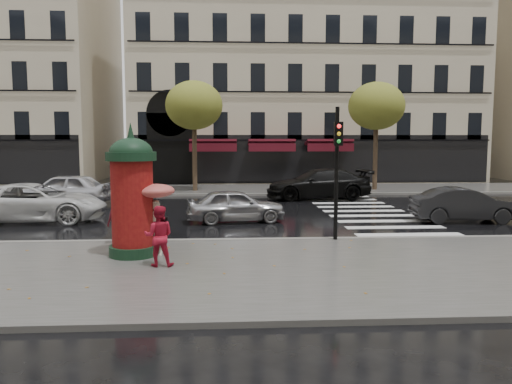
{
  "coord_description": "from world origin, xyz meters",
  "views": [
    {
      "loc": [
        -0.05,
        -12.07,
        3.15
      ],
      "look_at": [
        0.73,
        1.5,
        1.73
      ],
      "focal_mm": 35.0,
      "sensor_mm": 36.0,
      "label": 1
    }
  ],
  "objects": [
    {
      "name": "ground",
      "position": [
        0.0,
        0.0,
        0.0
      ],
      "size": [
        160.0,
        160.0,
        0.0
      ],
      "primitive_type": "plane",
      "color": "black",
      "rests_on": "ground"
    },
    {
      "name": "near_sidewalk",
      "position": [
        0.0,
        -0.5,
        0.06
      ],
      "size": [
        90.0,
        7.0,
        0.12
      ],
      "primitive_type": "cube",
      "color": "#474744",
      "rests_on": "ground"
    },
    {
      "name": "far_sidewalk",
      "position": [
        0.0,
        19.0,
        0.06
      ],
      "size": [
        90.0,
        6.0,
        0.12
      ],
      "primitive_type": "cube",
      "color": "#474744",
      "rests_on": "ground"
    },
    {
      "name": "near_kerb",
      "position": [
        0.0,
        3.0,
        0.07
      ],
      "size": [
        90.0,
        0.25,
        0.14
      ],
      "primitive_type": "cube",
      "color": "slate",
      "rests_on": "ground"
    },
    {
      "name": "far_kerb",
      "position": [
        0.0,
        16.0,
        0.07
      ],
      "size": [
        90.0,
        0.25,
        0.14
      ],
      "primitive_type": "cube",
      "color": "slate",
      "rests_on": "ground"
    },
    {
      "name": "zebra_crossing",
      "position": [
        6.0,
        9.6,
        0.01
      ],
      "size": [
        3.6,
        11.75,
        0.01
      ],
      "primitive_type": "cube",
      "color": "silver",
      "rests_on": "ground"
    },
    {
      "name": "bldg_far_corner",
      "position": [
        6.0,
        30.0,
        11.31
      ],
      "size": [
        26.0,
        14.0,
        22.9
      ],
      "color": "#B7A88C",
      "rests_on": "ground"
    },
    {
      "name": "tree_far_left",
      "position": [
        -2.0,
        18.0,
        5.17
      ],
      "size": [
        3.4,
        3.4,
        6.64
      ],
      "color": "#38281C",
      "rests_on": "ground"
    },
    {
      "name": "tree_far_right",
      "position": [
        9.0,
        18.0,
        5.17
      ],
      "size": [
        3.4,
        3.4,
        6.64
      ],
      "color": "#38281C",
      "rests_on": "ground"
    },
    {
      "name": "woman_umbrella",
      "position": [
        -1.94,
        0.99,
        1.41
      ],
      "size": [
        1.02,
        1.02,
        1.95
      ],
      "color": "beige",
      "rests_on": "near_sidewalk"
    },
    {
      "name": "woman_red",
      "position": [
        -1.71,
        -0.16,
        0.85
      ],
      "size": [
        0.72,
        0.57,
        1.47
      ],
      "primitive_type": "imported",
      "rotation": [
        0.0,
        0.0,
        3.13
      ],
      "color": "#B1152D",
      "rests_on": "near_sidewalk"
    },
    {
      "name": "man_burgundy",
      "position": [
        -3.08,
        2.4,
        0.99
      ],
      "size": [
        1.01,
        0.88,
        1.74
      ],
      "primitive_type": "imported",
      "rotation": [
        0.0,
        0.0,
        3.61
      ],
      "color": "#4D0F17",
      "rests_on": "near_sidewalk"
    },
    {
      "name": "morris_column",
      "position": [
        -2.53,
        1.01,
        1.79
      ],
      "size": [
        1.3,
        1.3,
        3.49
      ],
      "color": "black",
      "rests_on": "near_sidewalk"
    },
    {
      "name": "traffic_light",
      "position": [
        3.24,
        2.72,
        2.55
      ],
      "size": [
        0.26,
        0.38,
        4.01
      ],
      "color": "black",
      "rests_on": "near_sidewalk"
    },
    {
      "name": "car_silver",
      "position": [
        0.27,
        6.95,
        0.64
      ],
      "size": [
        3.94,
        2.01,
        1.28
      ],
      "primitive_type": "imported",
      "rotation": [
        0.0,
        0.0,
        1.71
      ],
      "color": "#A6A6AA",
      "rests_on": "ground"
    },
    {
      "name": "car_darkgrey",
      "position": [
        9.08,
        6.44,
        0.66
      ],
      "size": [
        4.11,
        1.72,
        1.32
      ],
      "primitive_type": "imported",
      "rotation": [
        0.0,
        0.0,
        1.49
      ],
      "color": "black",
      "rests_on": "ground"
    },
    {
      "name": "car_white",
      "position": [
        -7.5,
        7.42,
        0.75
      ],
      "size": [
        5.54,
        2.84,
        1.5
      ],
      "primitive_type": "imported",
      "rotation": [
        0.0,
        0.0,
        1.64
      ],
      "color": "silver",
      "rests_on": "ground"
    },
    {
      "name": "car_black",
      "position": [
        4.8,
        14.22,
        0.8
      ],
      "size": [
        5.72,
        2.73,
        1.61
      ],
      "primitive_type": "imported",
      "rotation": [
        0.0,
        0.0,
        -1.48
      ],
      "color": "black",
      "rests_on": "ground"
    },
    {
      "name": "car_far_silver",
      "position": [
        -7.97,
        12.38,
        0.77
      ],
      "size": [
        4.7,
        2.27,
        1.55
      ],
      "primitive_type": "imported",
      "rotation": [
        0.0,
        0.0,
        -1.67
      ],
      "color": "silver",
      "rests_on": "ground"
    }
  ]
}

